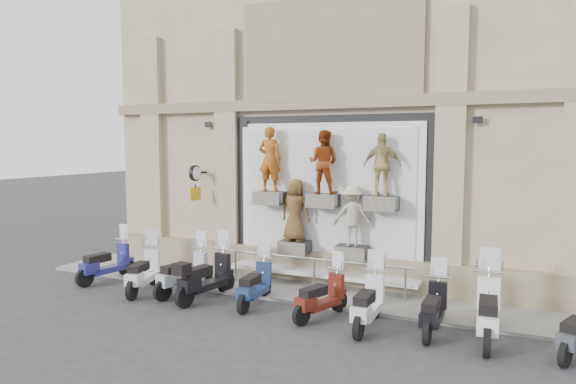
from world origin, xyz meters
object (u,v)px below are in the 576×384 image
(scooter_g, at_px, (368,292))
(scooter_h, at_px, (434,298))
(guard_rail, at_px, (314,276))
(scooter_b, at_px, (143,263))
(scooter_a, at_px, (106,254))
(scooter_e, at_px, (255,276))
(scooter_c, at_px, (184,264))
(scooter_d, at_px, (206,267))
(scooter_f, at_px, (321,287))
(scooter_i, at_px, (488,298))
(clock_sign_bracket, at_px, (195,178))

(scooter_g, xyz_separation_m, scooter_h, (1.27, 0.28, -0.04))
(guard_rail, height_order, scooter_b, scooter_b)
(scooter_a, distance_m, scooter_e, 4.73)
(scooter_c, height_order, scooter_e, scooter_c)
(scooter_b, bearing_deg, scooter_a, 150.51)
(scooter_a, relative_size, scooter_g, 1.00)
(scooter_b, bearing_deg, scooter_h, -15.23)
(guard_rail, distance_m, scooter_d, 2.73)
(scooter_b, bearing_deg, scooter_f, -15.97)
(scooter_c, distance_m, scooter_e, 2.05)
(scooter_c, bearing_deg, scooter_f, 8.28)
(scooter_f, bearing_deg, scooter_h, 22.50)
(scooter_b, distance_m, scooter_c, 1.10)
(scooter_d, bearing_deg, scooter_f, 8.07)
(scooter_a, height_order, scooter_g, scooter_g)
(scooter_d, xyz_separation_m, scooter_i, (6.40, 0.06, 0.04))
(clock_sign_bracket, height_order, scooter_f, clock_sign_bracket)
(scooter_g, distance_m, scooter_h, 1.30)
(scooter_b, relative_size, scooter_f, 1.08)
(scooter_d, relative_size, scooter_f, 1.16)
(scooter_a, xyz_separation_m, scooter_f, (6.46, -0.31, -0.06))
(guard_rail, bearing_deg, scooter_h, -25.45)
(scooter_e, bearing_deg, scooter_a, 173.75)
(scooter_h, bearing_deg, scooter_g, -167.43)
(scooter_d, height_order, scooter_h, scooter_d)
(scooter_b, relative_size, scooter_e, 1.06)
(scooter_g, bearing_deg, scooter_c, 174.40)
(clock_sign_bracket, height_order, scooter_h, clock_sign_bracket)
(scooter_a, height_order, scooter_b, same)
(scooter_e, bearing_deg, scooter_d, -179.45)
(scooter_c, bearing_deg, scooter_i, 10.81)
(scooter_b, bearing_deg, scooter_e, -12.26)
(scooter_h, bearing_deg, scooter_e, 179.49)
(scooter_d, bearing_deg, scooter_h, 9.90)
(scooter_b, bearing_deg, scooter_d, -12.86)
(scooter_b, relative_size, scooter_i, 0.89)
(guard_rail, distance_m, scooter_c, 3.30)
(scooter_f, height_order, scooter_g, scooter_g)
(scooter_f, bearing_deg, scooter_c, -163.67)
(scooter_a, distance_m, scooter_h, 8.83)
(scooter_h, relative_size, scooter_i, 0.84)
(scooter_a, relative_size, scooter_f, 1.08)
(scooter_d, xyz_separation_m, scooter_h, (5.38, 0.06, -0.09))
(guard_rail, xyz_separation_m, scooter_f, (0.82, -1.64, 0.24))
(scooter_i, bearing_deg, guard_rail, 157.05)
(guard_rail, bearing_deg, scooter_f, -63.37)
(scooter_f, bearing_deg, scooter_g, 11.52)
(scooter_e, height_order, scooter_f, scooter_e)
(scooter_d, xyz_separation_m, scooter_e, (1.29, 0.12, -0.09))
(scooter_d, bearing_deg, scooter_c, 178.25)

